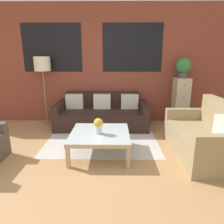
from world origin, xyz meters
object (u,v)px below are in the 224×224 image
Objects in this scene: floor_lamp at (43,67)px; flower_vase at (98,125)px; settee_vintage at (204,137)px; coffee_table at (100,135)px; potted_plant at (183,67)px; couch_dark at (102,115)px; drawer_cabinet at (180,102)px.

flower_vase is (1.39, -1.63, -0.84)m from floor_lamp.
settee_vintage is 1.59× the size of coffee_table.
flower_vase is at bearing -137.81° from potted_plant.
potted_plant is (3.23, 0.03, -0.00)m from floor_lamp.
couch_dark is 1.86× the size of drawer_cabinet.
couch_dark is 1.75m from floor_lamp.
flower_vase is at bearing -49.56° from floor_lamp.
settee_vintage is 0.95× the size of floor_lamp.
drawer_cabinet is 0.81m from potted_plant.
floor_lamp reaches higher than potted_plant.
floor_lamp is at bearing 131.68° from coffee_table.
couch_dark is at bearing -173.70° from drawer_cabinet.
drawer_cabinet is (0.11, 1.63, 0.25)m from settee_vintage.
coffee_table is 0.21m from flower_vase.
potted_plant is at bearing 90.00° from drawer_cabinet.
settee_vintage is 1.66m from drawer_cabinet.
couch_dark is at bearing -7.36° from floor_lamp.
couch_dark is at bearing 92.11° from coffee_table.
drawer_cabinet reaches higher than coffee_table.
floor_lamp is (-1.36, 0.18, 1.09)m from couch_dark.
settee_vintage is 5.89× the size of flower_vase.
floor_lamp is at bearing -179.45° from drawer_cabinet.
couch_dark is at bearing 91.35° from flower_vase.
potted_plant is 1.76× the size of flower_vase.
couch_dark is 1.38× the size of settee_vintage.
settee_vintage is (1.76, -1.43, 0.03)m from couch_dark.
settee_vintage is at bearing -94.02° from drawer_cabinet.
potted_plant is at bearing 0.55° from floor_lamp.
potted_plant is (1.87, 0.21, 1.09)m from couch_dark.
floor_lamp is at bearing -179.45° from potted_plant.
couch_dark is 1.90m from drawer_cabinet.
coffee_table is 3.72× the size of flower_vase.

